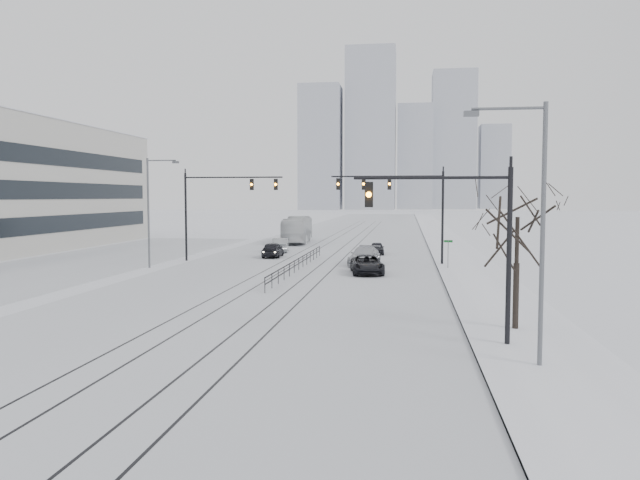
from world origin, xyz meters
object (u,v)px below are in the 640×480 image
(traffic_mast_near, at_px, (467,230))
(sedan_sb_outer, at_px, (280,245))
(sedan_nb_far, at_px, (377,248))
(bare_tree, at_px, (517,229))
(sedan_nb_right, at_px, (365,256))
(box_truck, at_px, (297,230))
(sedan_nb_front, at_px, (367,265))
(sedan_sb_inner, at_px, (273,250))

(traffic_mast_near, height_order, sedan_sb_outer, traffic_mast_near)
(sedan_nb_far, bearing_deg, bare_tree, -80.71)
(sedan_nb_right, xyz_separation_m, box_truck, (-10.17, 24.61, 0.87))
(traffic_mast_near, bearing_deg, sedan_nb_far, 97.79)
(sedan_sb_outer, relative_size, sedan_nb_front, 0.90)
(bare_tree, bearing_deg, sedan_sb_inner, 119.35)
(bare_tree, distance_m, sedan_nb_right, 26.96)
(sedan_sb_inner, xyz_separation_m, sedan_sb_outer, (-0.39, 5.67, 0.01))
(bare_tree, relative_size, box_truck, 0.51)
(traffic_mast_near, xyz_separation_m, bare_tree, (2.41, 3.00, -0.07))
(bare_tree, xyz_separation_m, sedan_sb_outer, (-17.92, 36.83, -3.74))
(sedan_sb_inner, bearing_deg, bare_tree, 116.15)
(sedan_sb_inner, height_order, sedan_nb_front, sedan_sb_inner)
(traffic_mast_near, relative_size, bare_tree, 1.15)
(sedan_sb_outer, distance_m, box_truck, 13.21)
(sedan_sb_outer, bearing_deg, sedan_nb_right, 121.38)
(bare_tree, relative_size, sedan_sb_outer, 1.34)
(traffic_mast_near, xyz_separation_m, sedan_sb_inner, (-15.11, 34.17, -3.83))
(sedan_nb_front, distance_m, sedan_nb_far, 16.22)
(sedan_nb_far, bearing_deg, sedan_nb_right, -96.03)
(bare_tree, height_order, sedan_nb_right, bare_tree)
(traffic_mast_near, xyz_separation_m, box_truck, (-16.01, 53.01, -2.90))
(sedan_nb_right, distance_m, box_truck, 26.64)
(sedan_sb_inner, relative_size, sedan_sb_outer, 0.95)
(sedan_nb_right, bearing_deg, box_truck, 118.89)
(traffic_mast_near, distance_m, sedan_nb_front, 23.32)
(sedan_nb_far, bearing_deg, box_truck, 123.79)
(bare_tree, relative_size, sedan_nb_far, 1.69)
(sedan_nb_right, bearing_deg, traffic_mast_near, -71.95)
(box_truck, bearing_deg, sedan_nb_front, 105.39)
(traffic_mast_near, bearing_deg, sedan_nb_front, 103.18)
(traffic_mast_near, bearing_deg, bare_tree, 51.24)
(sedan_nb_front, height_order, sedan_nb_right, sedan_nb_right)
(sedan_sb_outer, height_order, sedan_nb_right, sedan_nb_right)
(sedan_sb_inner, relative_size, sedan_nb_right, 0.80)
(traffic_mast_near, distance_m, sedan_nb_right, 29.24)
(traffic_mast_near, height_order, sedan_nb_right, traffic_mast_near)
(traffic_mast_near, xyz_separation_m, sedan_nb_right, (-5.84, 28.40, -3.78))
(bare_tree, relative_size, sedan_nb_right, 1.13)
(traffic_mast_near, distance_m, sedan_nb_far, 39.17)
(sedan_nb_front, bearing_deg, box_truck, 101.13)
(sedan_sb_inner, height_order, sedan_sb_outer, sedan_sb_outer)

